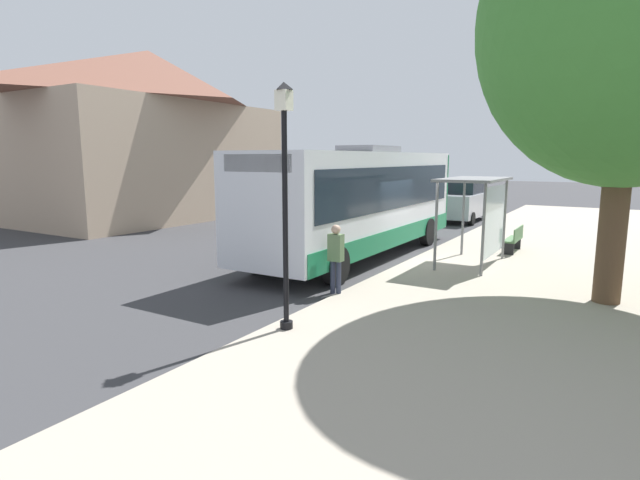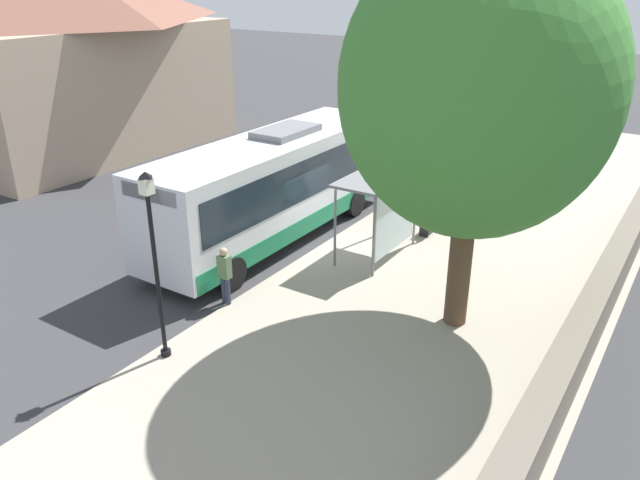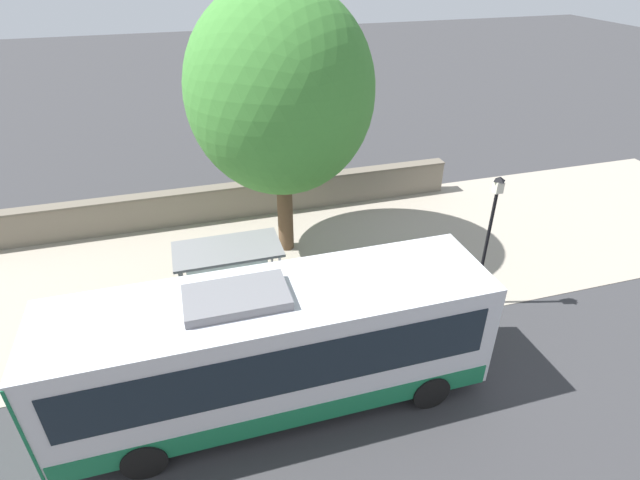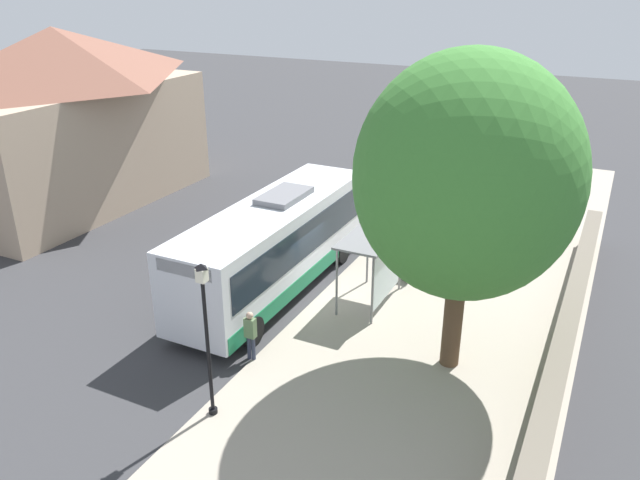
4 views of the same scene
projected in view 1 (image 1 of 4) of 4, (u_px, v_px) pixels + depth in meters
ground_plane at (406, 262)px, 15.53m from camera, size 120.00×120.00×0.00m
sidewalk_plaza at (566, 279)px, 13.22m from camera, size 9.00×44.00×0.02m
background_building at (152, 134)px, 26.29m from camera, size 7.90×13.70×8.65m
bus at (358, 200)px, 16.07m from camera, size 2.77×10.40×3.58m
bus_shelter at (479, 194)px, 14.66m from camera, size 1.61×3.08×2.61m
pedestrian at (336, 254)px, 11.70m from camera, size 0.34×0.22×1.66m
bench at (514, 239)px, 16.95m from camera, size 0.40×1.56×0.88m
street_lamp_near at (285, 188)px, 8.95m from camera, size 0.28×0.28×4.50m
shade_tree at (632, 22)px, 10.15m from camera, size 6.16×6.16×9.33m
parked_car_behind_bus at (462, 201)px, 25.34m from camera, size 1.95×4.31×2.12m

